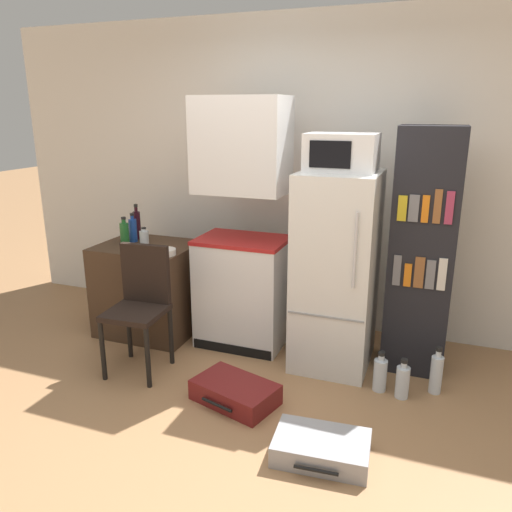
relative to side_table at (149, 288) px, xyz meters
name	(u,v)px	position (x,y,z in m)	size (l,w,h in m)	color
ground_plane	(222,448)	(1.26, -1.27, -0.40)	(24.00, 24.00, 0.00)	#A3754C
wall_back	(336,178)	(1.46, 0.73, 0.94)	(6.40, 0.10, 2.67)	white
side_table	(149,288)	(0.00, 0.00, 0.00)	(0.81, 0.66, 0.79)	#422D1E
kitchen_hutch	(242,235)	(0.85, 0.08, 0.54)	(0.72, 0.51, 2.00)	white
refrigerator	(336,271)	(1.64, 0.00, 0.35)	(0.57, 0.67, 1.48)	silver
microwave	(342,152)	(1.64, 0.00, 1.22)	(0.48, 0.38, 0.26)	silver
bookshelf	(422,253)	(2.23, 0.15, 0.51)	(0.45, 0.37, 1.80)	black
bottle_wine_dark	(137,224)	(-0.19, 0.15, 0.53)	(0.06, 0.06, 0.31)	black
bottle_green_tall	(124,233)	(-0.18, -0.06, 0.50)	(0.08, 0.08, 0.24)	#1E6028
bottle_blue_soda	(133,230)	(-0.16, 0.05, 0.50)	(0.07, 0.07, 0.25)	#1E47A3
bottle_clear_short	(144,238)	(-0.01, -0.01, 0.46)	(0.08, 0.08, 0.15)	silver
bowl	(165,252)	(0.30, -0.21, 0.42)	(0.17, 0.17, 0.05)	silver
chair	(141,297)	(0.30, -0.58, 0.17)	(0.42, 0.43, 0.95)	black
suitcase_large_flat	(235,392)	(1.14, -0.80, -0.32)	(0.62, 0.48, 0.14)	maroon
suitcase_small_flat	(321,448)	(1.82, -1.15, -0.33)	(0.56, 0.40, 0.13)	#99999E
water_bottle_front	(402,381)	(2.20, -0.34, -0.27)	(0.09, 0.09, 0.29)	silver
water_bottle_middle	(436,373)	(2.41, -0.20, -0.25)	(0.08, 0.08, 0.35)	silver
water_bottle_back	(380,374)	(2.04, -0.30, -0.27)	(0.09, 0.09, 0.30)	silver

